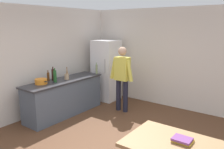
{
  "coord_description": "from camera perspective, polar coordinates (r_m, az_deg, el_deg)",
  "views": [
    {
      "loc": [
        2.27,
        -2.95,
        2.24
      ],
      "look_at": [
        -0.77,
        1.16,
        1.13
      ],
      "focal_mm": 36.73,
      "sensor_mm": 36.0,
      "label": 1
    }
  ],
  "objects": [
    {
      "name": "utensil_jar",
      "position": [
        5.85,
        -11.2,
        -0.44
      ],
      "size": [
        0.11,
        0.11,
        0.32
      ],
      "color": "tan",
      "rests_on": "kitchen_counter"
    },
    {
      "name": "bottle_beer_brown",
      "position": [
        5.81,
        -15.59,
        -0.48
      ],
      "size": [
        0.06,
        0.06,
        0.26
      ],
      "color": "#5B3314",
      "rests_on": "kitchen_counter"
    },
    {
      "name": "bottle_vinegar_tall",
      "position": [
        6.39,
        -3.86,
        1.35
      ],
      "size": [
        0.06,
        0.06,
        0.32
      ],
      "color": "gray",
      "rests_on": "kitchen_counter"
    },
    {
      "name": "bottle_wine_green",
      "position": [
        5.62,
        -14.01,
        -0.4
      ],
      "size": [
        0.08,
        0.08,
        0.34
      ],
      "color": "#1E5123",
      "rests_on": "kitchen_counter"
    },
    {
      "name": "cooking_pot",
      "position": [
        5.55,
        -17.25,
        -1.65
      ],
      "size": [
        0.4,
        0.28,
        0.12
      ],
      "color": "orange",
      "rests_on": "kitchen_counter"
    },
    {
      "name": "person",
      "position": [
        5.91,
        2.51,
        -0.1
      ],
      "size": [
        0.7,
        0.22,
        1.7
      ],
      "color": "#1E1E2D",
      "rests_on": "ground_plane"
    },
    {
      "name": "bottle_wine_dark",
      "position": [
        5.82,
        -14.44,
        -0.0
      ],
      "size": [
        0.08,
        0.08,
        0.34
      ],
      "color": "black",
      "rests_on": "kitchen_counter"
    },
    {
      "name": "book_stack",
      "position": [
        3.22,
        17.13,
        -15.32
      ],
      "size": [
        0.25,
        0.21,
        0.06
      ],
      "color": "gold",
      "rests_on": "dining_table"
    },
    {
      "name": "wall_back",
      "position": [
        6.43,
        15.45,
        3.84
      ],
      "size": [
        6.4,
        0.12,
        2.7
      ],
      "primitive_type": "cube",
      "color": "silver",
      "rests_on": "ground_plane"
    },
    {
      "name": "kitchen_counter",
      "position": [
        5.96,
        -11.75,
        -5.5
      ],
      "size": [
        0.64,
        2.2,
        0.9
      ],
      "color": "#4C5666",
      "rests_on": "ground_plane"
    },
    {
      "name": "wall_left",
      "position": [
        5.87,
        -20.44,
        2.74
      ],
      "size": [
        0.12,
        5.6,
        2.7
      ],
      "primitive_type": "cube",
      "color": "silver",
      "rests_on": "ground_plane"
    },
    {
      "name": "refrigerator",
      "position": [
        6.91,
        -1.46,
        1.06
      ],
      "size": [
        0.7,
        0.67,
        1.8
      ],
      "color": "white",
      "rests_on": "ground_plane"
    }
  ]
}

